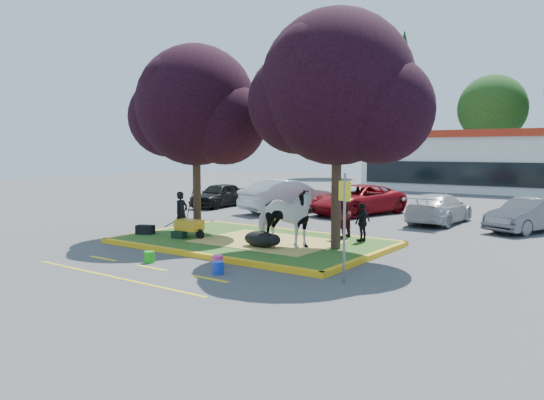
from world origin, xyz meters
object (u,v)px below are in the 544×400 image
Objects in this scene: bucket_green at (149,257)px; bucket_pink at (217,261)px; car_silver at (287,196)px; calf at (261,239)px; cow at (284,217)px; wheelbarrow at (189,225)px; sign_post at (344,216)px; bucket_blue at (218,268)px; handler at (181,213)px; car_black at (219,195)px.

bucket_pink is at bearing 19.30° from bucket_green.
bucket_pink is 12.24m from car_silver.
cow is at bearing 36.93° from calf.
bucket_green is 0.06× the size of car_silver.
wheelbarrow is 9.00m from car_silver.
bucket_pink is (1.86, 0.65, 0.00)m from bucket_green.
bucket_pink reaches higher than bucket_green.
bucket_pink is at bearing -82.16° from calf.
wheelbarrow is at bearing 179.96° from calf.
bucket_pink is (-3.41, -0.45, -1.38)m from sign_post.
cow is at bearing 160.66° from sign_post.
sign_post reaches higher than wheelbarrow.
bucket_blue is at bearing -177.44° from cow.
handler reaches higher than car_black.
bucket_green is at bearing -65.86° from wheelbarrow.
bucket_pink is (4.02, -2.70, -0.72)m from handler.
car_black is 0.78× the size of car_silver.
cow is 10.03m from car_silver.
sign_post is 8.08× the size of bucket_pink.
cow is at bearing 84.78° from bucket_pink.
cow reaches higher than car_black.
car_black is at bearing 47.75° from cow.
handler is at bearing 87.32° from cow.
sign_post is 16.72m from car_black.
sign_post is at bearing -127.15° from cow.
calf is at bearing 106.14° from bucket_blue.
wheelbarrow is at bearing -119.15° from handler.
sign_post is (6.64, -1.82, 0.98)m from wheelbarrow.
handler reaches higher than car_silver.
wheelbarrow is (-2.93, 0.01, 0.17)m from calf.
handler reaches higher than bucket_green.
car_silver is (-2.06, 8.76, 0.23)m from wheelbarrow.
bucket_green is at bearing -152.61° from sign_post.
calf is 2.93m from wheelbarrow.
handler is 0.30× the size of car_silver.
bucket_pink is 1.00× the size of bucket_blue.
wheelbarrow is at bearing -179.71° from sign_post.
bucket_pink is (-0.24, -2.66, -0.88)m from cow.
wheelbarrow is 3.97m from bucket_pink.
bucket_pink is 0.08× the size of car_black.
bucket_green is at bearing -177.85° from bucket_blue.
handler is 4.90m from bucket_pink.
calf is 2.94m from bucket_blue.
car_black reaches higher than bucket_blue.
calf is 0.23× the size of car_silver.
sign_post is at bearing 19.20° from bucket_blue.
wheelbarrow is 0.42× the size of car_black.
sign_post is 3.37m from bucket_blue.
calf is (-0.55, -0.41, -0.64)m from cow.
calf is at bearing -49.54° from car_black.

